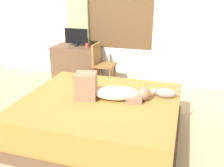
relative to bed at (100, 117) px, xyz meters
The scene contains 10 objects.
ground_plane 0.34m from the bed, 124.44° to the right, with size 16.00×16.00×0.00m, color tan.
back_wall_with_window 2.51m from the bed, 93.41° to the left, with size 6.40×0.14×2.90m.
bed is the anchor object (origin of this frame).
person_lying 0.39m from the bed, 17.91° to the left, with size 0.94×0.43×0.34m.
cat 0.89m from the bed, 19.99° to the left, with size 0.36×0.13×0.21m.
desk 2.13m from the bed, 122.06° to the left, with size 0.90×0.56×0.74m.
tv_monitor 2.22m from the bed, 121.75° to the left, with size 0.48×0.10×0.35m.
cup 2.03m from the bed, 116.42° to the left, with size 0.07×0.07×0.08m, color #B23D38.
chair_by_desk 1.72m from the bed, 108.41° to the left, with size 0.39×0.39×0.86m.
curtain_left 2.58m from the bed, 119.63° to the left, with size 0.44×0.06×2.41m, color #ADCC75.
Camera 1 is at (1.10, -2.55, 1.85)m, focal length 40.30 mm.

